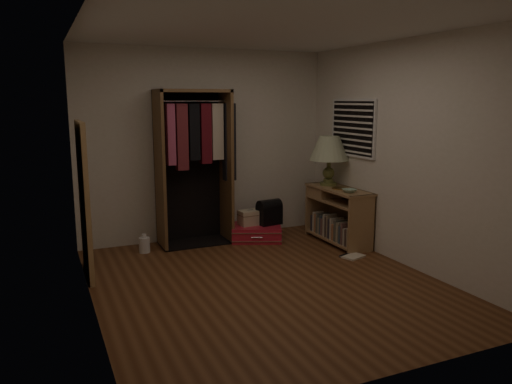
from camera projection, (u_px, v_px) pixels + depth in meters
ground at (266, 283)px, 5.31m from camera, size 4.00×4.00×0.00m
room_walls at (272, 141)px, 5.10m from camera, size 3.52×4.02×2.60m
console_bookshelf at (336, 213)px, 6.79m from camera, size 0.42×1.12×0.75m
open_wardrobe at (196, 153)px, 6.60m from camera, size 1.04×0.50×2.05m
floor_mirror at (84, 200)px, 5.38m from camera, size 0.06×0.80×1.70m
pink_suitcase at (256, 233)px, 6.90m from camera, size 0.83×0.73×0.21m
train_case at (250, 217)px, 6.90m from camera, size 0.32×0.23×0.22m
black_bag at (269, 212)px, 6.92m from camera, size 0.35×0.25×0.35m
table_lamp at (329, 149)px, 6.84m from camera, size 0.68×0.68×0.68m
brass_tray at (341, 188)px, 6.65m from camera, size 0.29×0.29×0.01m
ceramic_bowl at (349, 191)px, 6.38m from camera, size 0.18×0.18×0.04m
white_jug at (144, 245)px, 6.34m from camera, size 0.16×0.16×0.24m
floor_book at (352, 256)px, 6.18m from camera, size 0.32×0.29×0.03m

